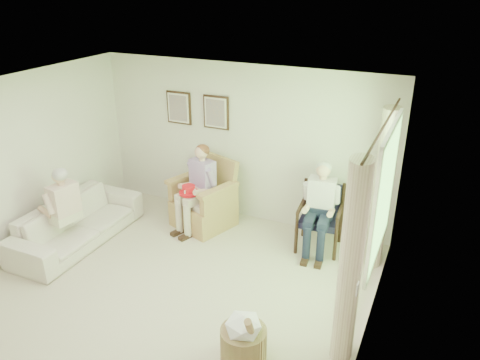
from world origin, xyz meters
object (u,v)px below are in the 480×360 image
at_px(wood_armchair, 321,214).
at_px(red_hat, 189,191).
at_px(person_dark, 320,202).
at_px(hatbox, 244,338).
at_px(person_sofa, 60,205).
at_px(wicker_armchair, 205,205).
at_px(sofa, 77,223).
at_px(person_wicker, 199,182).

relative_size(wood_armchair, red_hat, 3.17).
relative_size(person_dark, hatbox, 1.85).
relative_size(person_sofa, red_hat, 4.24).
bearing_deg(wicker_armchair, person_dark, 18.74).
xyz_separation_m(sofa, person_wicker, (1.52, 1.15, 0.50)).
bearing_deg(person_sofa, sofa, -169.86).
height_order(sofa, person_wicker, person_wicker).
bearing_deg(wicker_armchair, person_sofa, -115.18).
bearing_deg(person_sofa, person_dark, 124.38).
bearing_deg(person_wicker, person_dark, 23.12).
xyz_separation_m(person_sofa, hatbox, (3.34, -0.91, -0.46)).
height_order(wicker_armchair, wood_armchair, wicker_armchair).
bearing_deg(red_hat, wicker_armchair, 75.76).
distance_m(wood_armchair, person_wicker, 1.96).
bearing_deg(hatbox, person_wicker, 127.85).
distance_m(person_wicker, red_hat, 0.22).
xyz_separation_m(red_hat, hatbox, (1.90, -2.14, -0.45)).
xyz_separation_m(sofa, hatbox, (3.34, -1.18, -0.04)).
xyz_separation_m(wicker_armchair, person_wicker, (-0.00, -0.15, 0.46)).
height_order(wicker_armchair, red_hat, wicker_armchair).
height_order(person_dark, person_sofa, person_dark).
distance_m(person_wicker, hatbox, 3.00).
bearing_deg(person_wicker, wood_armchair, 27.84).
distance_m(wicker_armchair, red_hat, 0.51).
distance_m(wicker_armchair, wood_armchair, 1.93).
distance_m(wood_armchair, person_sofa, 3.85).
bearing_deg(hatbox, sofa, 160.46).
xyz_separation_m(sofa, person_sofa, (-0.00, -0.27, 0.42)).
bearing_deg(wood_armchair, person_sofa, -159.07).
xyz_separation_m(person_wicker, red_hat, (-0.09, -0.19, -0.08)).
bearing_deg(hatbox, person_sofa, 164.66).
distance_m(red_hat, hatbox, 2.90).
bearing_deg(person_dark, wood_armchair, 84.51).
bearing_deg(sofa, wood_armchair, -67.28).
relative_size(sofa, person_dark, 1.62).
relative_size(person_wicker, person_dark, 1.02).
relative_size(wicker_armchair, person_sofa, 0.86).
relative_size(person_dark, person_sofa, 1.05).
bearing_deg(red_hat, hatbox, -48.50).
relative_size(person_dark, red_hat, 4.47).
xyz_separation_m(wood_armchair, person_sofa, (-3.45, -1.71, 0.21)).
bearing_deg(wood_armchair, person_wicker, -176.75).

